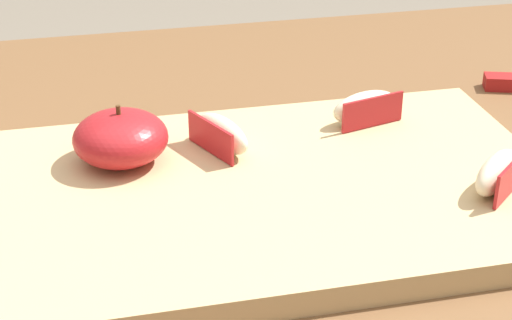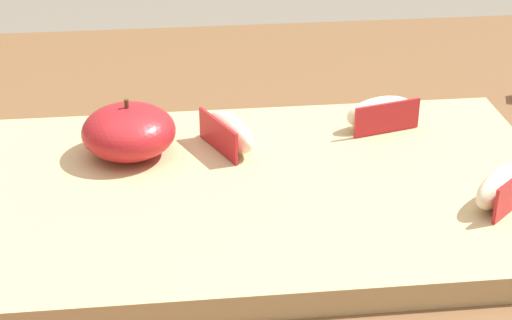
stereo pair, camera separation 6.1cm
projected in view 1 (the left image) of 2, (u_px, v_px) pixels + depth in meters
The scene contains 5 objects.
cutting_board at pixel (256, 195), 0.63m from camera, with size 0.46×0.27×0.02m.
apple_half_skin_up at pixel (121, 138), 0.64m from camera, with size 0.07×0.07×0.05m.
apple_wedge_back at pixel (498, 173), 0.61m from camera, with size 0.06×0.06×0.03m.
apple_wedge_near_knife at pixel (221, 134), 0.67m from camera, with size 0.05×0.07×0.03m.
apple_wedge_right at pixel (366, 107), 0.71m from camera, with size 0.07×0.04×0.03m.
Camera 1 is at (-0.07, -0.53, 1.07)m, focal length 58.49 mm.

